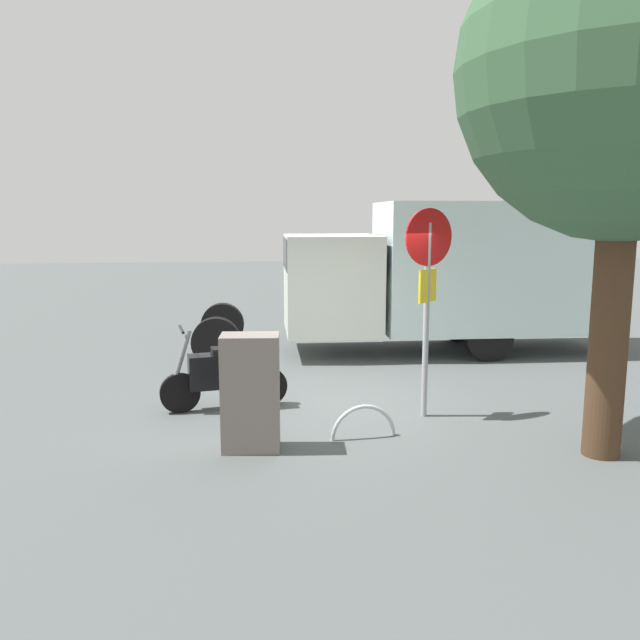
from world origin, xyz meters
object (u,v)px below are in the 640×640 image
object	(u,v)px
box_truck_near	(449,270)
bike_rack_hoop	(363,438)
utility_cabinet	(251,393)
street_tree	(628,72)
motorcycle	(227,373)
stop_sign	(428,280)

from	to	relation	value
box_truck_near	bike_rack_hoop	distance (m)	5.83
utility_cabinet	street_tree	bearing A→B (deg)	169.96
street_tree	bike_rack_hoop	distance (m)	5.03
bike_rack_hoop	motorcycle	bearing A→B (deg)	-40.80
motorcycle	bike_rack_hoop	size ratio (longest dim) A/B	2.12
utility_cabinet	bike_rack_hoop	distance (m)	1.56
stop_sign	box_truck_near	bearing A→B (deg)	-112.37
motorcycle	stop_sign	size ratio (longest dim) A/B	0.64
stop_sign	street_tree	world-z (taller)	street_tree
box_truck_near	utility_cabinet	bearing A→B (deg)	53.52
box_truck_near	bike_rack_hoop	bearing A→B (deg)	63.33
motorcycle	bike_rack_hoop	distance (m)	2.29
box_truck_near	stop_sign	size ratio (longest dim) A/B	2.96
box_truck_near	street_tree	bearing A→B (deg)	91.23
box_truck_near	stop_sign	xyz separation A→B (m)	(1.71, 4.15, 0.23)
box_truck_near	utility_cabinet	xyz separation A→B (m)	(4.09, 5.10, -0.96)
stop_sign	utility_cabinet	distance (m)	2.83
street_tree	utility_cabinet	world-z (taller)	street_tree
box_truck_near	motorcycle	distance (m)	5.69
box_truck_near	utility_cabinet	size ratio (longest dim) A/B	6.08
stop_sign	utility_cabinet	world-z (taller)	stop_sign
street_tree	bike_rack_hoop	bearing A→B (deg)	-19.33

